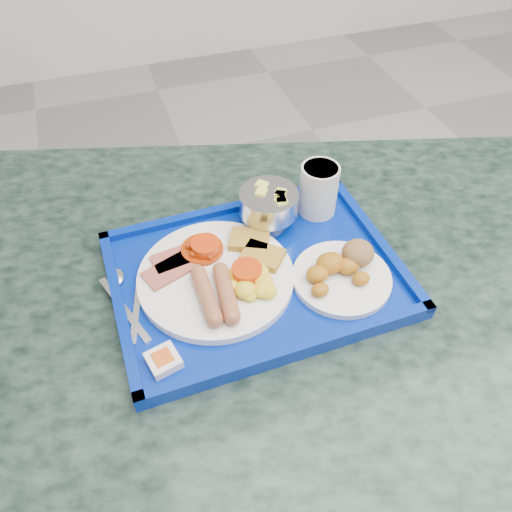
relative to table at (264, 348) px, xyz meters
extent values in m
cylinder|color=slate|center=(0.00, 0.00, -0.56)|extent=(0.57, 0.57, 0.03)
cylinder|color=slate|center=(0.00, 0.00, -0.19)|extent=(0.11, 0.11, 0.70)
cube|color=black|center=(0.00, 0.00, 0.18)|extent=(1.41, 1.13, 0.04)
cube|color=navy|center=(-0.01, 0.01, 0.21)|extent=(0.47, 0.35, 0.02)
cube|color=navy|center=(-0.01, 0.18, 0.22)|extent=(0.47, 0.02, 0.01)
cube|color=navy|center=(-0.01, -0.15, 0.22)|extent=(0.47, 0.02, 0.01)
cube|color=navy|center=(0.21, 0.02, 0.22)|extent=(0.02, 0.34, 0.01)
cube|color=navy|center=(-0.24, 0.01, 0.22)|extent=(0.02, 0.34, 0.01)
cylinder|color=white|center=(-0.08, 0.02, 0.22)|extent=(0.26, 0.26, 0.01)
cube|color=#A95243|center=(-0.13, 0.07, 0.23)|extent=(0.09, 0.06, 0.01)
cube|color=#A95243|center=(-0.15, 0.05, 0.23)|extent=(0.10, 0.07, 0.01)
cylinder|color=#A33006|center=(-0.09, 0.08, 0.23)|extent=(0.07, 0.07, 0.01)
sphere|color=#A33006|center=(-0.10, 0.06, 0.24)|extent=(0.01, 0.01, 0.01)
sphere|color=#A33006|center=(-0.08, 0.08, 0.24)|extent=(0.01, 0.01, 0.01)
sphere|color=#A33006|center=(-0.07, 0.10, 0.24)|extent=(0.01, 0.01, 0.01)
sphere|color=#A33006|center=(-0.08, 0.10, 0.24)|extent=(0.01, 0.01, 0.01)
sphere|color=#A33006|center=(-0.11, 0.08, 0.24)|extent=(0.01, 0.01, 0.01)
sphere|color=#A33006|center=(-0.09, 0.07, 0.24)|extent=(0.01, 0.01, 0.01)
sphere|color=#A33006|center=(-0.08, 0.09, 0.24)|extent=(0.01, 0.01, 0.01)
sphere|color=#A33006|center=(-0.07, 0.09, 0.24)|extent=(0.01, 0.01, 0.01)
sphere|color=#A33006|center=(-0.07, 0.09, 0.24)|extent=(0.01, 0.01, 0.01)
sphere|color=#A33006|center=(-0.09, 0.08, 0.24)|extent=(0.01, 0.01, 0.01)
sphere|color=#A33006|center=(-0.07, 0.08, 0.24)|extent=(0.01, 0.01, 0.01)
sphere|color=#A33006|center=(-0.10, 0.06, 0.24)|extent=(0.01, 0.01, 0.01)
sphere|color=#A33006|center=(-0.08, 0.05, 0.24)|extent=(0.01, 0.01, 0.01)
sphere|color=#A33006|center=(-0.07, 0.07, 0.24)|extent=(0.01, 0.01, 0.01)
sphere|color=#A33006|center=(-0.08, 0.07, 0.24)|extent=(0.01, 0.01, 0.01)
cube|color=#A97E2A|center=(0.00, 0.07, 0.23)|extent=(0.08, 0.07, 0.01)
cube|color=#A97E2A|center=(0.01, 0.03, 0.23)|extent=(0.08, 0.08, 0.01)
cylinder|color=brown|center=(-0.11, -0.03, 0.24)|extent=(0.03, 0.10, 0.03)
cylinder|color=brown|center=(-0.08, -0.03, 0.24)|extent=(0.03, 0.10, 0.03)
ellipsoid|color=yellow|center=(-0.05, -0.04, 0.24)|extent=(0.03, 0.03, 0.02)
ellipsoid|color=yellow|center=(-0.02, -0.04, 0.24)|extent=(0.03, 0.03, 0.02)
ellipsoid|color=yellow|center=(-0.01, -0.05, 0.24)|extent=(0.03, 0.03, 0.02)
ellipsoid|color=yellow|center=(-0.05, 0.00, 0.24)|extent=(0.03, 0.03, 0.02)
ellipsoid|color=yellow|center=(-0.03, 0.01, 0.23)|extent=(0.02, 0.02, 0.01)
ellipsoid|color=yellow|center=(-0.06, -0.02, 0.24)|extent=(0.02, 0.02, 0.02)
ellipsoid|color=yellow|center=(-0.02, 0.00, 0.24)|extent=(0.03, 0.03, 0.02)
ellipsoid|color=yellow|center=(-0.04, -0.05, 0.23)|extent=(0.02, 0.02, 0.01)
ellipsoid|color=yellow|center=(-0.01, -0.03, 0.24)|extent=(0.03, 0.03, 0.02)
ellipsoid|color=yellow|center=(-0.01, -0.01, 0.24)|extent=(0.03, 0.03, 0.02)
cylinder|color=red|center=(-0.08, 0.07, 0.24)|extent=(0.05, 0.05, 0.01)
cylinder|color=red|center=(-0.03, 0.00, 0.24)|extent=(0.05, 0.05, 0.01)
cylinder|color=white|center=(0.12, -0.05, 0.22)|extent=(0.16, 0.16, 0.01)
ellipsoid|color=#A36113|center=(0.14, -0.07, 0.23)|extent=(0.03, 0.02, 0.02)
ellipsoid|color=#A36113|center=(0.13, -0.04, 0.24)|extent=(0.04, 0.03, 0.03)
ellipsoid|color=#A36113|center=(0.10, -0.03, 0.24)|extent=(0.05, 0.04, 0.03)
ellipsoid|color=#A36113|center=(0.07, -0.04, 0.24)|extent=(0.04, 0.03, 0.03)
ellipsoid|color=#A36113|center=(0.07, -0.07, 0.23)|extent=(0.03, 0.02, 0.02)
ellipsoid|color=brown|center=(0.15, -0.03, 0.25)|extent=(0.05, 0.05, 0.04)
cylinder|color=silver|center=(0.05, 0.12, 0.22)|extent=(0.07, 0.07, 0.01)
cylinder|color=silver|center=(0.05, 0.12, 0.23)|extent=(0.02, 0.02, 0.02)
cylinder|color=silver|center=(0.05, 0.12, 0.26)|extent=(0.10, 0.10, 0.04)
cube|color=#ECEC5A|center=(0.05, 0.15, 0.28)|extent=(0.03, 0.03, 0.02)
cube|color=#ECEC5A|center=(0.07, 0.12, 0.28)|extent=(0.03, 0.03, 0.02)
cube|color=#ECEC5A|center=(0.04, 0.13, 0.28)|extent=(0.03, 0.03, 0.02)
cube|color=#ECEC5A|center=(0.06, 0.10, 0.28)|extent=(0.02, 0.02, 0.02)
cube|color=#ECEC5A|center=(0.06, 0.09, 0.28)|extent=(0.02, 0.02, 0.02)
cube|color=#ECEC5A|center=(0.07, 0.11, 0.28)|extent=(0.03, 0.02, 0.02)
cylinder|color=silver|center=(0.15, 0.13, 0.26)|extent=(0.07, 0.07, 0.10)
cylinder|color=#DA5E0C|center=(0.15, 0.13, 0.31)|extent=(0.06, 0.06, 0.01)
cube|color=silver|center=(-0.21, 0.00, 0.22)|extent=(0.04, 0.12, 0.00)
ellipsoid|color=silver|center=(-0.23, 0.08, 0.22)|extent=(0.04, 0.05, 0.01)
cube|color=silver|center=(-0.23, 0.01, 0.22)|extent=(0.06, 0.15, 0.00)
cube|color=white|center=(-0.19, -0.11, 0.22)|extent=(0.05, 0.05, 0.02)
cube|color=#E45619|center=(-0.19, -0.11, 0.23)|extent=(0.03, 0.03, 0.00)
camera|label=1|loc=(-0.19, -0.51, 0.83)|focal=35.00mm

